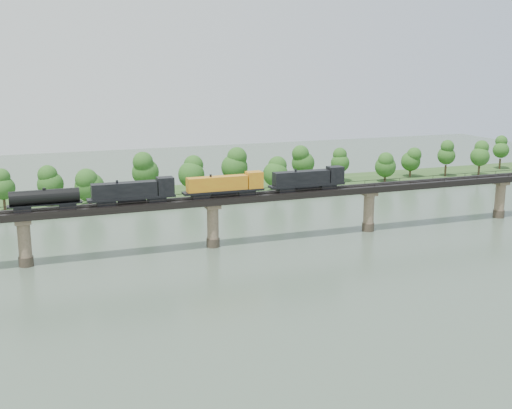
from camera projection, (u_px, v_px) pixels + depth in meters
name	position (u px, v px, depth m)	size (l,w,h in m)	color
ground	(260.00, 290.00, 117.84)	(400.00, 400.00, 0.00)	#3B4B3D
far_bank	(161.00, 196.00, 195.39)	(300.00, 24.00, 1.60)	#26441B
bridge	(213.00, 223.00, 144.07)	(236.00, 30.00, 11.50)	#473A2D
bridge_superstructure	(212.00, 196.00, 142.68)	(220.00, 4.90, 0.75)	black
far_treeline	(136.00, 174.00, 186.75)	(289.06, 17.54, 13.60)	#382619
freight_train	(194.00, 187.00, 140.82)	(75.18, 2.93, 5.17)	black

